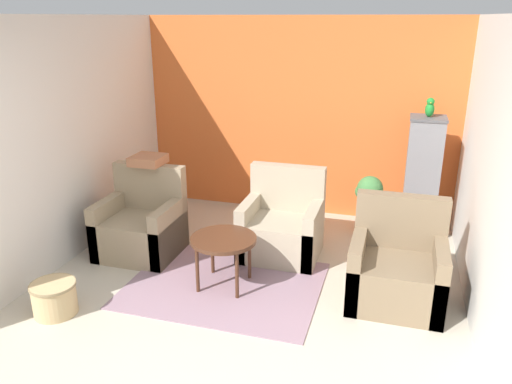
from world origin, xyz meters
name	(u,v)px	position (x,y,z in m)	size (l,w,h in m)	color
wall_back_accent	(297,118)	(0.00, 3.82, 1.28)	(4.22, 0.06, 2.57)	orange
wall_left	(71,140)	(-2.08, 1.89, 1.28)	(0.06, 3.79, 2.57)	silver
wall_right	(489,172)	(2.08, 1.89, 1.28)	(0.06, 3.79, 2.57)	silver
area_rug	(225,285)	(-0.23, 1.55, 0.01)	(1.89, 1.47, 0.01)	gray
coffee_table	(224,243)	(-0.23, 1.55, 0.47)	(0.65, 0.65, 0.53)	#472819
armchair_left	(141,227)	(-1.37, 1.99, 0.31)	(0.85, 0.75, 0.97)	#9E896B
armchair_right	(397,271)	(1.41, 1.74, 0.31)	(0.85, 0.75, 0.97)	#7A664C
armchair_middle	(282,229)	(0.15, 2.39, 0.31)	(0.85, 0.75, 0.97)	tan
birdcage	(421,183)	(1.61, 3.32, 0.69)	(0.54, 0.54, 1.48)	#555559
parrot	(430,108)	(1.61, 3.32, 1.58)	(0.10, 0.18, 0.22)	#1E842D
potted_plant	(369,199)	(1.03, 3.27, 0.45)	(0.34, 0.31, 0.73)	brown
wicker_basket	(54,297)	(-1.53, 0.65, 0.16)	(0.40, 0.40, 0.30)	tan
throw_pillow	(148,160)	(-1.37, 2.25, 1.02)	(0.35, 0.35, 0.10)	#B2704C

